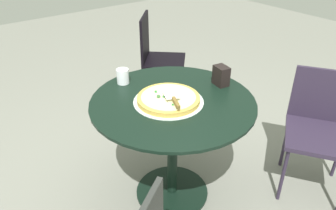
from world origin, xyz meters
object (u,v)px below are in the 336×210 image
Objects in this scene: pizza_server at (174,99)px; patio_chair_near at (321,124)px; pizza_on_tray at (168,99)px; patio_chair_corner at (156,53)px; napkin_dispenser at (221,76)px; drinking_cup at (123,76)px; patio_table at (173,126)px.

pizza_server is 1.06m from patio_chair_near.
patio_chair_corner is at bearing -122.63° from pizza_on_tray.
napkin_dispenser is at bearing 73.89° from patio_chair_corner.
patio_chair_corner reaches higher than drinking_cup.
pizza_on_tray reaches higher than patio_table.
patio_chair_corner reaches higher than pizza_on_tray.
napkin_dispenser is at bearing 140.51° from drinking_cup.
patio_chair_corner is (-0.84, -0.80, -0.29)m from drinking_cup.
pizza_on_tray is 0.09m from pizza_server.
pizza_server is at bearing 58.38° from patio_chair_corner.
drinking_cup is at bearing -72.41° from patio_table.
patio_chair_corner reaches higher than napkin_dispenser.
pizza_on_tray is 0.41m from napkin_dispenser.
pizza_on_tray is at bearing -103.90° from pizza_server.
patio_chair_near reaches higher than pizza_on_tray.
drinking_cup is at bearing -41.78° from patio_chair_near.
napkin_dispenser is (-0.42, -0.05, 0.00)m from pizza_server.
patio_chair_corner is at bearing -136.16° from drinking_cup.
pizza_server is 1.68× the size of napkin_dispenser.
napkin_dispenser reaches higher than patio_table.
patio_table is 10.21× the size of drinking_cup.
drinking_cup is 0.76× the size of napkin_dispenser.
patio_chair_corner is (-0.72, -1.18, -0.06)m from patio_table.
pizza_server is at bearing 54.61° from patio_table.
patio_table is 1.38m from patio_chair_corner.
patio_chair_near is 1.69m from patio_chair_corner.
pizza_server reaches higher than pizza_on_tray.
drinking_cup is at bearing 59.94° from napkin_dispenser.
pizza_server is 2.20× the size of drinking_cup.
pizza_server is (0.02, 0.08, 0.04)m from pizza_on_tray.
pizza_server is 0.25× the size of patio_chair_near.
drinking_cup is at bearing -81.55° from pizza_server.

